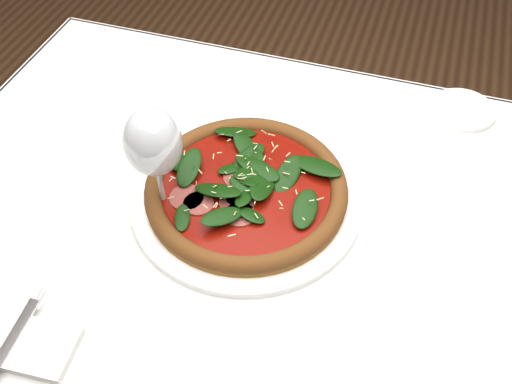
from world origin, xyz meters
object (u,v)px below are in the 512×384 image
(plate, at_px, (246,195))
(napkin, at_px, (14,342))
(pizza, at_px, (246,186))
(wine_glass, at_px, (153,145))

(plate, distance_m, napkin, 0.41)
(pizza, xyz_separation_m, napkin, (-0.22, -0.34, -0.02))
(plate, height_order, pizza, pizza)
(wine_glass, relative_size, napkin, 1.24)
(plate, xyz_separation_m, wine_glass, (-0.12, -0.06, 0.14))
(wine_glass, bearing_deg, pizza, 28.48)
(pizza, relative_size, wine_glass, 1.86)
(pizza, distance_m, napkin, 0.41)
(plate, distance_m, pizza, 0.02)
(pizza, distance_m, wine_glass, 0.18)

